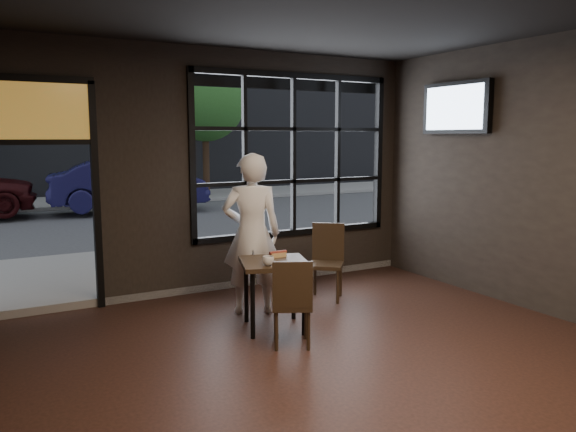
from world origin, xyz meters
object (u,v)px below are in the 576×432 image
man (252,234)px  navy_car (129,184)px  cafe_table (274,294)px  chair_near (292,302)px

man → navy_car: bearing=-72.7°
cafe_table → navy_car: size_ratio=0.18×
cafe_table → man: 0.86m
chair_near → navy_car: 10.79m
chair_near → cafe_table: bearing=-72.0°
man → chair_near: bearing=106.7°
chair_near → man: size_ratio=0.47×
navy_car → cafe_table: bearing=-176.8°
cafe_table → chair_near: chair_near is taller
cafe_table → man: bearing=104.2°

